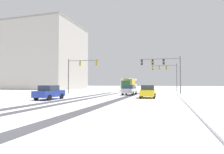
% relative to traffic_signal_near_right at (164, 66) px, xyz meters
% --- Properties ---
extents(wheel_track_left_lane, '(0.88, 32.97, 0.01)m').
position_rel_traffic_signal_near_right_xyz_m(wheel_track_left_lane, '(-8.65, -12.75, -4.81)').
color(wheel_track_left_lane, '#4C4C51').
rests_on(wheel_track_left_lane, ground).
extents(wheel_track_right_lane, '(1.15, 32.97, 0.01)m').
position_rel_traffic_signal_near_right_xyz_m(wheel_track_right_lane, '(-10.46, -12.75, -4.81)').
color(wheel_track_right_lane, '#4C4C51').
rests_on(wheel_track_right_lane, ground).
extents(wheel_track_center, '(1.10, 32.97, 0.01)m').
position_rel_traffic_signal_near_right_xyz_m(wheel_track_center, '(-4.81, -12.75, -4.81)').
color(wheel_track_center, '#4C4C51').
rests_on(wheel_track_center, ground).
extents(sidewalk_kerb_right, '(4.00, 32.97, 0.12)m').
position_rel_traffic_signal_near_right_xyz_m(sidewalk_kerb_right, '(4.13, -14.25, -4.76)').
color(sidewalk_kerb_right, white).
rests_on(sidewalk_kerb_right, ground).
extents(traffic_signal_near_right, '(6.85, 0.85, 6.50)m').
position_rel_traffic_signal_near_right_xyz_m(traffic_signal_near_right, '(0.00, 0.00, 0.00)').
color(traffic_signal_near_right, '#56565B').
rests_on(traffic_signal_near_right, ground).
extents(traffic_signal_near_left, '(5.91, 0.68, 6.50)m').
position_rel_traffic_signal_near_right_xyz_m(traffic_signal_near_left, '(-15.25, -1.63, -0.18)').
color(traffic_signal_near_left, '#56565B').
rests_on(traffic_signal_near_left, ground).
extents(traffic_signal_far_right, '(5.79, 0.54, 6.50)m').
position_rel_traffic_signal_near_right_xyz_m(traffic_signal_far_right, '(0.44, 12.32, -0.03)').
color(traffic_signal_far_right, '#56565B').
rests_on(traffic_signal_far_right, ground).
extents(car_silver_lead, '(1.90, 4.13, 1.62)m').
position_rel_traffic_signal_near_right_xyz_m(car_silver_lead, '(-5.31, -3.52, -4.00)').
color(car_silver_lead, '#B7BABF').
rests_on(car_silver_lead, ground).
extents(car_yellow_cab_second, '(1.93, 4.15, 1.62)m').
position_rel_traffic_signal_near_right_xyz_m(car_yellow_cab_second, '(-1.81, -9.19, -4.00)').
color(car_yellow_cab_second, yellow).
rests_on(car_yellow_cab_second, ground).
extents(car_blue_third, '(1.89, 4.13, 1.62)m').
position_rel_traffic_signal_near_right_xyz_m(car_blue_third, '(-12.36, -14.84, -4.00)').
color(car_blue_third, '#233899').
rests_on(car_blue_third, ground).
extents(bus_oncoming, '(3.02, 11.10, 3.38)m').
position_rel_traffic_signal_near_right_xyz_m(bus_oncoming, '(-10.47, 22.99, -2.82)').
color(bus_oncoming, silver).
rests_on(bus_oncoming, ground).
extents(box_truck_delivery, '(2.31, 7.40, 3.02)m').
position_rel_traffic_signal_near_right_xyz_m(box_truck_delivery, '(-8.67, 13.29, -3.18)').
color(box_truck_delivery, '#194C2D').
rests_on(box_truck_delivery, ground).
extents(office_building_far_left_block, '(21.99, 20.38, 21.80)m').
position_rel_traffic_signal_near_right_xyz_m(office_building_far_left_block, '(-38.87, 21.98, 6.09)').
color(office_building_far_left_block, '#B2ADA3').
rests_on(office_building_far_left_block, ground).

